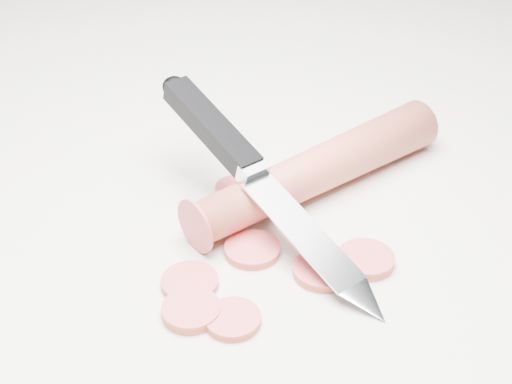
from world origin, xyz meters
The scene contains 10 objects.
ground centered at (0.00, 0.00, 0.00)m, with size 2.40×2.40×0.00m, color silver.
carrot centered at (-0.01, 0.04, 0.02)m, with size 0.03×0.03×0.22m, color #B94C38.
carrot_slice_0 centered at (0.00, -0.11, 0.00)m, with size 0.04×0.04×0.01m, color #CA4144.
carrot_slice_1 centered at (-0.02, -0.09, 0.00)m, with size 0.04×0.04×0.01m, color #CA4144.
carrot_slice_2 centered at (0.04, -0.04, 0.00)m, with size 0.04×0.04×0.01m, color #CA4144.
carrot_slice_3 centered at (-0.01, -0.05, 0.00)m, with size 0.04×0.04×0.01m, color #CA4144.
carrot_slice_4 centered at (0.06, -0.01, 0.00)m, with size 0.04×0.04×0.01m, color #CA4144.
carrot_slice_5 centered at (-0.06, 0.00, 0.00)m, with size 0.03×0.03×0.01m, color #CA4144.
carrot_slice_6 centered at (0.02, -0.10, 0.00)m, with size 0.03×0.03×0.01m, color #CA4144.
kitchen_knife centered at (-0.02, -0.02, 0.04)m, with size 0.23×0.08×0.08m, color silver, non-canonical shape.
Camera 1 is at (0.21, -0.33, 0.30)m, focal length 50.00 mm.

